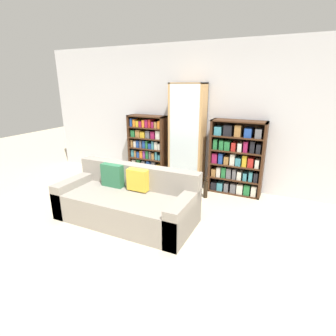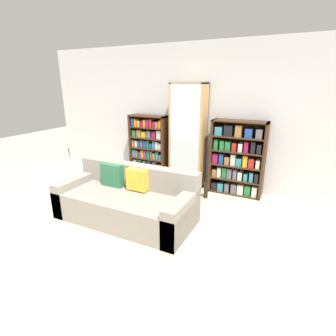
{
  "view_description": "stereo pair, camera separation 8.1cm",
  "coord_description": "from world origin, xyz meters",
  "px_view_note": "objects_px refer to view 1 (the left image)",
  "views": [
    {
      "loc": [
        1.83,
        -2.58,
        1.98
      ],
      "look_at": [
        0.04,
        1.22,
        0.61
      ],
      "focal_mm": 28.0,
      "sensor_mm": 36.0,
      "label": 1
    },
    {
      "loc": [
        1.9,
        -2.54,
        1.98
      ],
      "look_at": [
        0.04,
        1.22,
        0.61
      ],
      "focal_mm": 28.0,
      "sensor_mm": 36.0,
      "label": 2
    }
  ],
  "objects_px": {
    "bookshelf_left": "(148,148)",
    "display_cabinet": "(187,137)",
    "wine_bottle": "(206,189)",
    "bookshelf_right": "(236,159)"
  },
  "relations": [
    {
      "from": "bookshelf_right",
      "to": "wine_bottle",
      "type": "distance_m",
      "value": 0.78
    },
    {
      "from": "bookshelf_right",
      "to": "wine_bottle",
      "type": "relative_size",
      "value": 3.43
    },
    {
      "from": "bookshelf_right",
      "to": "bookshelf_left",
      "type": "bearing_deg",
      "value": -180.0
    },
    {
      "from": "wine_bottle",
      "to": "bookshelf_left",
      "type": "bearing_deg",
      "value": 162.22
    },
    {
      "from": "display_cabinet",
      "to": "bookshelf_right",
      "type": "relative_size",
      "value": 1.46
    },
    {
      "from": "bookshelf_left",
      "to": "wine_bottle",
      "type": "distance_m",
      "value": 1.58
    },
    {
      "from": "display_cabinet",
      "to": "bookshelf_right",
      "type": "bearing_deg",
      "value": 0.94
    },
    {
      "from": "bookshelf_left",
      "to": "bookshelf_right",
      "type": "xyz_separation_m",
      "value": [
        1.84,
        0.0,
        -0.02
      ]
    },
    {
      "from": "display_cabinet",
      "to": "wine_bottle",
      "type": "xyz_separation_m",
      "value": [
        0.54,
        -0.44,
        -0.83
      ]
    },
    {
      "from": "display_cabinet",
      "to": "bookshelf_right",
      "type": "distance_m",
      "value": 1.01
    },
    {
      "from": "bookshelf_left",
      "to": "display_cabinet",
      "type": "relative_size",
      "value": 0.68
    },
    {
      "from": "bookshelf_left",
      "to": "display_cabinet",
      "type": "height_order",
      "value": "display_cabinet"
    },
    {
      "from": "bookshelf_left",
      "to": "wine_bottle",
      "type": "relative_size",
      "value": 3.41
    },
    {
      "from": "display_cabinet",
      "to": "wine_bottle",
      "type": "relative_size",
      "value": 5.02
    },
    {
      "from": "display_cabinet",
      "to": "wine_bottle",
      "type": "bearing_deg",
      "value": -39.18
    }
  ]
}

